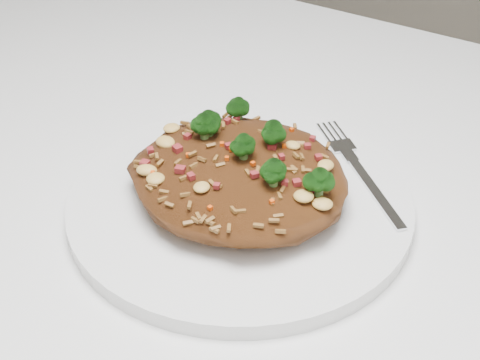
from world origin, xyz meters
The scene contains 4 objects.
dining_table centered at (0.00, 0.00, 0.66)m, with size 1.20×0.80×0.75m.
plate centered at (0.09, -0.03, 0.76)m, with size 0.28×0.28×0.01m, color white.
fried_rice centered at (0.09, -0.03, 0.79)m, with size 0.18×0.17×0.06m.
fork centered at (0.17, 0.05, 0.77)m, with size 0.13×0.12×0.00m.
Camera 1 is at (0.33, -0.39, 1.10)m, focal length 50.00 mm.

